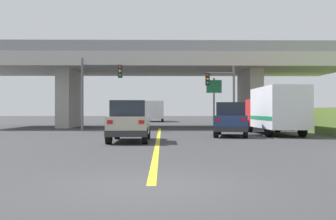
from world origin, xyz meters
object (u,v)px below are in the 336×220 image
suv_lead (130,121)px  traffic_signal_farside (96,84)px  box_truck (275,110)px  suv_crossing (231,119)px  semi_truck_distant (155,111)px  highway_sign (214,92)px  traffic_signal_nearside (224,89)px

suv_lead → traffic_signal_farside: traffic_signal_farside is taller
suv_lead → box_truck: 10.42m
suv_crossing → semi_truck_distant: (-5.14, 32.32, 0.54)m
highway_sign → suv_lead: bearing=-113.3°
highway_sign → semi_truck_distant: bearing=103.9°
suv_crossing → traffic_signal_farside: traffic_signal_farside is taller
box_truck → traffic_signal_nearside: (-2.41, 5.57, 1.61)m
traffic_signal_nearside → traffic_signal_farside: bearing=-174.5°
suv_lead → box_truck: box_truck is taller
suv_lead → suv_crossing: bearing=34.1°
traffic_signal_farside → highway_sign: traffic_signal_farside is taller
semi_truck_distant → traffic_signal_farside: bearing=-98.7°
suv_crossing → highway_sign: bearing=99.7°
box_truck → highway_sign: bearing=107.6°
traffic_signal_nearside → highway_sign: traffic_signal_nearside is taller
suv_crossing → box_truck: 3.52m
traffic_signal_farside → semi_truck_distant: 26.54m
suv_crossing → highway_sign: size_ratio=1.06×
traffic_signal_farside → highway_sign: 10.35m
traffic_signal_nearside → traffic_signal_farside: (-9.84, -0.95, 0.37)m
highway_sign → suv_crossing: bearing=-91.8°
suv_lead → box_truck: size_ratio=0.61×
traffic_signal_nearside → traffic_signal_farside: 9.90m
box_truck → highway_sign: 9.29m
suv_lead → suv_crossing: (5.76, 3.90, -0.00)m
traffic_signal_farside → semi_truck_distant: traffic_signal_farside is taller
box_truck → traffic_signal_farside: size_ratio=1.33×
suv_crossing → suv_lead: bearing=-134.4°
traffic_signal_nearside → highway_sign: size_ratio=1.15×
traffic_signal_nearside → semi_truck_distant: (-5.83, 25.20, -1.65)m
suv_lead → traffic_signal_farside: (-3.39, 10.06, 2.56)m
traffic_signal_nearside → semi_truck_distant: size_ratio=0.71×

